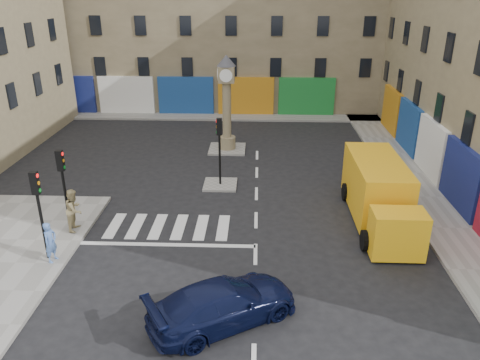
# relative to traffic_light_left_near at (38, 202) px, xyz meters

# --- Properties ---
(ground) EXTENTS (120.00, 120.00, 0.00)m
(ground) POSITION_rel_traffic_light_left_near_xyz_m (8.30, -0.20, -2.62)
(ground) COLOR black
(ground) RESTS_ON ground
(sidewalk_right) EXTENTS (2.60, 30.00, 0.15)m
(sidewalk_right) POSITION_rel_traffic_light_left_near_xyz_m (17.00, 9.80, -2.55)
(sidewalk_right) COLOR gray
(sidewalk_right) RESTS_ON ground
(sidewalk_far) EXTENTS (32.00, 2.40, 0.15)m
(sidewalk_far) POSITION_rel_traffic_light_left_near_xyz_m (4.30, 22.00, -2.55)
(sidewalk_far) COLOR gray
(sidewalk_far) RESTS_ON ground
(island_near) EXTENTS (1.80, 1.80, 0.12)m
(island_near) POSITION_rel_traffic_light_left_near_xyz_m (6.30, 7.80, -2.56)
(island_near) COLOR gray
(island_near) RESTS_ON ground
(island_far) EXTENTS (2.40, 2.40, 0.12)m
(island_far) POSITION_rel_traffic_light_left_near_xyz_m (6.30, 13.80, -2.56)
(island_far) COLOR gray
(island_far) RESTS_ON ground
(building_far) EXTENTS (32.00, 10.00, 17.00)m
(building_far) POSITION_rel_traffic_light_left_near_xyz_m (4.30, 27.80, 5.88)
(building_far) COLOR #87795A
(building_far) RESTS_ON ground
(traffic_light_left_near) EXTENTS (0.28, 0.22, 3.70)m
(traffic_light_left_near) POSITION_rel_traffic_light_left_near_xyz_m (0.00, 0.00, 0.00)
(traffic_light_left_near) COLOR black
(traffic_light_left_near) RESTS_ON sidewalk_left
(traffic_light_left_far) EXTENTS (0.28, 0.22, 3.70)m
(traffic_light_left_far) POSITION_rel_traffic_light_left_near_xyz_m (0.00, 2.40, 0.00)
(traffic_light_left_far) COLOR black
(traffic_light_left_far) RESTS_ON sidewalk_left
(traffic_light_island) EXTENTS (0.28, 0.22, 3.70)m
(traffic_light_island) POSITION_rel_traffic_light_left_near_xyz_m (6.30, 7.80, -0.03)
(traffic_light_island) COLOR black
(traffic_light_island) RESTS_ON island_near
(clock_pillar) EXTENTS (1.20, 1.20, 6.10)m
(clock_pillar) POSITION_rel_traffic_light_left_near_xyz_m (6.30, 13.80, 0.93)
(clock_pillar) COLOR #8C7E5C
(clock_pillar) RESTS_ON island_far
(navy_sedan) EXTENTS (5.35, 4.37, 1.46)m
(navy_sedan) POSITION_rel_traffic_light_left_near_xyz_m (7.29, -3.38, -1.89)
(navy_sedan) COLOR black
(navy_sedan) RESTS_ON ground
(yellow_van) EXTENTS (2.54, 7.38, 2.68)m
(yellow_van) POSITION_rel_traffic_light_left_near_xyz_m (13.97, 4.15, -1.29)
(yellow_van) COLOR #FFB315
(yellow_van) RESTS_ON ground
(pedestrian_blue) EXTENTS (0.55, 0.69, 1.67)m
(pedestrian_blue) POSITION_rel_traffic_light_left_near_xyz_m (0.30, -0.21, -1.64)
(pedestrian_blue) COLOR #547AC0
(pedestrian_blue) RESTS_ON sidewalk_left
(pedestrian_tan) EXTENTS (0.75, 0.95, 1.92)m
(pedestrian_tan) POSITION_rel_traffic_light_left_near_xyz_m (0.30, 2.37, -1.51)
(pedestrian_tan) COLOR tan
(pedestrian_tan) RESTS_ON sidewalk_left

